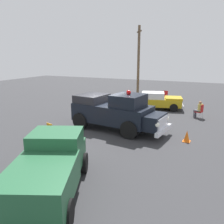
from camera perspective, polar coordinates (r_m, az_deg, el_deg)
ground_plane at (r=15.34m, az=-2.27°, el=-3.74°), size 60.00×60.00×0.00m
vintage_fire_truck at (r=14.55m, az=0.78°, el=0.19°), size 6.17×2.95×2.59m
classic_hot_rod at (r=20.77m, az=10.83°, el=2.78°), size 4.68×2.86×1.46m
parked_pickup at (r=8.29m, az=-14.77°, el=-12.59°), size 3.55×5.12×1.90m
lawn_chair_near_truck at (r=18.59m, az=20.71°, el=0.36°), size 0.61×0.62×1.02m
lawn_chair_by_car at (r=13.21m, az=-14.48°, el=-4.40°), size 0.63×0.62×1.02m
lawn_chair_spare at (r=24.78m, az=12.79°, el=4.06°), size 0.60×0.59×1.02m
spectator_seated at (r=18.61m, az=20.36°, el=0.75°), size 0.62×0.51×1.29m
utility_pole at (r=24.65m, az=6.46°, el=11.97°), size 0.98×1.52×7.48m
traffic_cone at (r=13.39m, az=17.76°, el=-5.65°), size 0.40×0.40×0.64m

